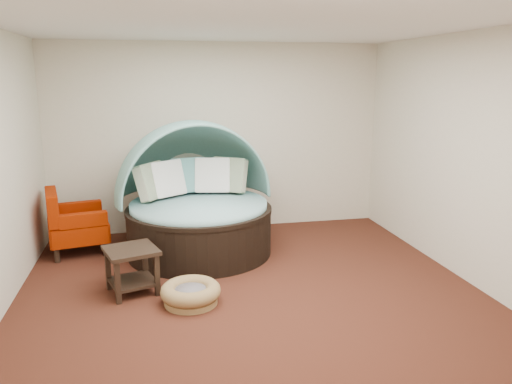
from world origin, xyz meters
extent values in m
plane|color=#4C2115|center=(0.00, 0.00, 0.00)|extent=(5.00, 5.00, 0.00)
plane|color=beige|center=(0.00, 2.50, 1.40)|extent=(5.00, 0.00, 5.00)
plane|color=beige|center=(0.00, -2.50, 1.40)|extent=(5.00, 0.00, 5.00)
plane|color=beige|center=(2.50, 0.00, 1.40)|extent=(0.00, 5.00, 5.00)
plane|color=white|center=(0.00, 0.00, 2.80)|extent=(5.00, 5.00, 0.00)
cylinder|color=black|center=(-0.42, 1.40, 0.29)|extent=(2.22, 2.22, 0.58)
cylinder|color=black|center=(-0.42, 1.40, 0.60)|extent=(2.24, 2.24, 0.05)
cylinder|color=#8FCDCA|center=(-0.42, 1.40, 0.64)|extent=(2.09, 2.09, 0.13)
cube|color=#355C3B|center=(-1.02, 1.63, 0.96)|extent=(0.50, 0.55, 0.51)
cube|color=white|center=(-0.81, 1.73, 0.96)|extent=(0.55, 0.50, 0.51)
cube|color=#60A6A7|center=(-0.52, 1.92, 0.96)|extent=(0.53, 0.36, 0.51)
cube|color=white|center=(-0.18, 1.85, 0.96)|extent=(0.53, 0.37, 0.51)
cube|color=#355C3B|center=(0.06, 1.83, 0.96)|extent=(0.55, 0.50, 0.51)
cylinder|color=olive|center=(-0.67, -0.12, 0.03)|extent=(0.62, 0.62, 0.06)
torus|color=olive|center=(-0.67, -0.12, 0.14)|extent=(0.70, 0.70, 0.16)
cylinder|color=slate|center=(-0.67, -0.12, 0.12)|extent=(0.42, 0.42, 0.10)
cylinder|color=black|center=(-2.23, 1.41, 0.09)|extent=(0.08, 0.08, 0.18)
cylinder|color=black|center=(-2.35, 1.99, 0.09)|extent=(0.08, 0.08, 0.18)
cylinder|color=black|center=(-1.65, 1.53, 0.09)|extent=(0.08, 0.08, 0.18)
cylinder|color=black|center=(-1.77, 2.11, 0.09)|extent=(0.08, 0.08, 0.18)
cube|color=#962100|center=(-2.00, 1.76, 0.31)|extent=(0.88, 0.88, 0.26)
cube|color=#962100|center=(-2.29, 1.70, 0.65)|extent=(0.29, 0.76, 0.44)
cube|color=#962100|center=(-1.89, 1.46, 0.53)|extent=(0.61, 0.24, 0.18)
cube|color=#962100|center=(-2.02, 2.08, 0.53)|extent=(0.61, 0.24, 0.18)
cube|color=black|center=(-1.26, 0.28, 0.48)|extent=(0.66, 0.66, 0.04)
cube|color=black|center=(-1.26, 0.28, 0.13)|extent=(0.58, 0.58, 0.03)
cube|color=black|center=(-1.40, 0.02, 0.23)|extent=(0.07, 0.07, 0.46)
cube|color=black|center=(-1.53, 0.42, 0.23)|extent=(0.07, 0.07, 0.46)
cube|color=black|center=(-1.00, 0.15, 0.23)|extent=(0.07, 0.07, 0.46)
cube|color=black|center=(-1.13, 0.55, 0.23)|extent=(0.07, 0.07, 0.46)
camera|label=1|loc=(-0.99, -4.96, 2.30)|focal=35.00mm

